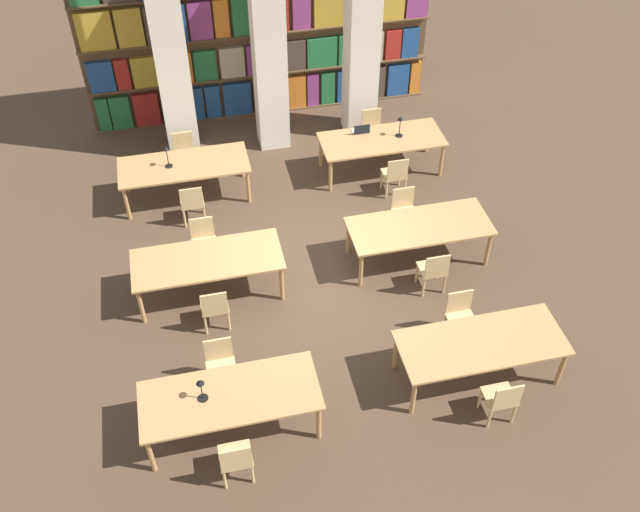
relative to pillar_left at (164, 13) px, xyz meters
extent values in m
plane|color=#4C3828|center=(1.85, -4.11, -3.00)|extent=(40.00, 40.00, 0.00)
cube|color=brown|center=(1.85, 1.25, -2.98)|extent=(7.29, 0.35, 0.03)
cube|color=#236B38|center=(-1.57, 1.21, -2.59)|extent=(0.25, 0.20, 0.76)
cube|color=#236B38|center=(-1.21, 1.21, -2.59)|extent=(0.42, 0.20, 0.76)
cube|color=maroon|center=(-0.67, 1.21, -2.59)|extent=(0.52, 0.20, 0.76)
cube|color=orange|center=(-0.20, 1.21, -2.59)|extent=(0.27, 0.20, 0.76)
cube|color=navy|center=(0.28, 1.21, -2.59)|extent=(0.54, 0.20, 0.76)
cube|color=navy|center=(0.74, 1.21, -2.59)|extent=(0.31, 0.20, 0.76)
cube|color=navy|center=(1.27, 1.21, -2.59)|extent=(0.60, 0.20, 0.76)
cube|color=#84387A|center=(1.92, 1.21, -2.59)|extent=(0.55, 0.20, 0.76)
cube|color=orange|center=(2.52, 1.21, -2.59)|extent=(0.54, 0.20, 0.76)
cube|color=#84387A|center=(2.96, 1.21, -2.59)|extent=(0.26, 0.20, 0.76)
cube|color=#236B38|center=(3.30, 1.21, -2.59)|extent=(0.30, 0.20, 0.76)
cube|color=navy|center=(3.71, 1.21, -2.59)|extent=(0.39, 0.20, 0.76)
cube|color=#47382D|center=(4.27, 1.21, -2.59)|extent=(0.67, 0.20, 0.76)
cube|color=navy|center=(4.93, 1.21, -2.59)|extent=(0.49, 0.20, 0.76)
cube|color=orange|center=(5.33, 1.21, -2.59)|extent=(0.23, 0.20, 0.76)
cube|color=brown|center=(1.85, 1.25, -2.07)|extent=(7.29, 0.35, 0.03)
cube|color=navy|center=(-1.44, 1.21, -1.72)|extent=(0.51, 0.20, 0.67)
cube|color=maroon|center=(-1.02, 1.21, -1.72)|extent=(0.28, 0.20, 0.67)
cube|color=#B7932D|center=(-0.54, 1.21, -1.72)|extent=(0.56, 0.20, 0.67)
cube|color=orange|center=(0.09, 1.21, -1.72)|extent=(0.62, 0.20, 0.67)
cube|color=#236B38|center=(0.67, 1.21, -1.72)|extent=(0.47, 0.20, 0.67)
cube|color=tan|center=(1.24, 1.21, -1.72)|extent=(0.51, 0.20, 0.67)
cube|color=#84387A|center=(1.74, 1.21, -1.72)|extent=(0.40, 0.20, 0.67)
cube|color=maroon|center=(2.16, 1.21, -1.72)|extent=(0.32, 0.20, 0.67)
cube|color=#47382D|center=(2.58, 1.21, -1.72)|extent=(0.44, 0.20, 0.67)
cube|color=#236B38|center=(3.16, 1.21, -1.72)|extent=(0.65, 0.20, 0.67)
cube|color=#236B38|center=(3.82, 1.21, -1.72)|extent=(0.60, 0.20, 0.67)
cube|color=tan|center=(4.33, 1.21, -1.72)|extent=(0.36, 0.20, 0.67)
cube|color=maroon|center=(4.75, 1.21, -1.72)|extent=(0.34, 0.20, 0.67)
cube|color=navy|center=(5.13, 1.21, -1.72)|extent=(0.37, 0.20, 0.67)
cube|color=brown|center=(1.85, 1.25, -1.15)|extent=(7.29, 0.35, 0.03)
cube|color=#B7932D|center=(-1.36, 1.21, -0.74)|extent=(0.68, 0.20, 0.78)
cube|color=#B7932D|center=(-0.70, 1.21, -0.74)|extent=(0.52, 0.20, 0.78)
cube|color=#47382D|center=(-0.26, 1.21, -0.74)|extent=(0.29, 0.20, 0.78)
cube|color=navy|center=(0.18, 1.21, -0.74)|extent=(0.45, 0.20, 0.78)
cube|color=#84387A|center=(0.68, 1.21, -0.74)|extent=(0.45, 0.20, 0.78)
cube|color=orange|center=(1.10, 1.21, -0.74)|extent=(0.30, 0.20, 0.78)
cube|color=#236B38|center=(1.63, 1.21, -0.74)|extent=(0.62, 0.20, 0.78)
cube|color=maroon|center=(2.24, 1.21, -0.74)|extent=(0.45, 0.20, 0.78)
cube|color=#84387A|center=(2.73, 1.21, -0.74)|extent=(0.37, 0.20, 0.78)
cube|color=#B7932D|center=(3.33, 1.21, -0.74)|extent=(0.67, 0.20, 0.78)
cube|color=navy|center=(3.85, 1.21, -0.74)|extent=(0.31, 0.20, 0.78)
cube|color=maroon|center=(4.23, 1.21, -0.74)|extent=(0.30, 0.20, 0.78)
cube|color=#B7932D|center=(4.68, 1.21, -0.74)|extent=(0.50, 0.20, 0.78)
cube|color=silver|center=(0.00, 0.00, 0.00)|extent=(0.61, 0.61, 6.00)
cube|color=silver|center=(1.85, 0.00, 0.00)|extent=(0.61, 0.61, 6.00)
cube|color=tan|center=(0.06, -6.79, -2.26)|extent=(2.40, 0.98, 0.04)
cylinder|color=tan|center=(-1.05, -7.20, -2.64)|extent=(0.07, 0.07, 0.72)
cylinder|color=tan|center=(1.18, -7.20, -2.64)|extent=(0.07, 0.07, 0.72)
cylinder|color=tan|center=(-1.05, -6.38, -2.64)|extent=(0.07, 0.07, 0.72)
cylinder|color=tan|center=(1.18, -6.38, -2.64)|extent=(0.07, 0.07, 0.72)
cylinder|color=tan|center=(-0.17, -7.33, -2.80)|extent=(0.04, 0.04, 0.41)
cylinder|color=tan|center=(0.19, -7.33, -2.80)|extent=(0.04, 0.04, 0.41)
cylinder|color=tan|center=(-0.17, -7.67, -2.80)|extent=(0.04, 0.04, 0.41)
cylinder|color=tan|center=(0.19, -7.67, -2.80)|extent=(0.04, 0.04, 0.41)
cube|color=tan|center=(0.01, -7.50, -2.57)|extent=(0.42, 0.40, 0.04)
cube|color=tan|center=(0.01, -7.69, -2.34)|extent=(0.40, 0.03, 0.42)
cylinder|color=tan|center=(0.19, -6.25, -2.80)|extent=(0.04, 0.04, 0.41)
cylinder|color=tan|center=(-0.17, -6.25, -2.80)|extent=(0.04, 0.04, 0.41)
cylinder|color=tan|center=(0.19, -5.91, -2.80)|extent=(0.04, 0.04, 0.41)
cylinder|color=tan|center=(-0.17, -5.91, -2.80)|extent=(0.04, 0.04, 0.41)
cube|color=tan|center=(0.01, -6.08, -2.57)|extent=(0.42, 0.40, 0.04)
cube|color=tan|center=(0.01, -5.90, -2.34)|extent=(0.40, 0.03, 0.42)
cylinder|color=black|center=(-0.28, -6.77, -2.23)|extent=(0.14, 0.14, 0.01)
cylinder|color=black|center=(-0.28, -6.77, -2.07)|extent=(0.02, 0.02, 0.31)
cone|color=black|center=(-0.28, -6.77, -1.88)|extent=(0.11, 0.11, 0.07)
cube|color=tan|center=(3.67, -6.69, -2.26)|extent=(2.40, 0.98, 0.04)
cylinder|color=tan|center=(2.55, -7.10, -2.64)|extent=(0.07, 0.07, 0.72)
cylinder|color=tan|center=(4.79, -7.10, -2.64)|extent=(0.07, 0.07, 0.72)
cylinder|color=tan|center=(2.55, -6.28, -2.64)|extent=(0.07, 0.07, 0.72)
cylinder|color=tan|center=(4.79, -6.28, -2.64)|extent=(0.07, 0.07, 0.72)
cylinder|color=tan|center=(3.51, -7.23, -2.80)|extent=(0.04, 0.04, 0.41)
cylinder|color=tan|center=(3.87, -7.23, -2.80)|extent=(0.04, 0.04, 0.41)
cylinder|color=tan|center=(3.51, -7.57, -2.80)|extent=(0.04, 0.04, 0.41)
cylinder|color=tan|center=(3.87, -7.57, -2.80)|extent=(0.04, 0.04, 0.41)
cube|color=tan|center=(3.69, -7.40, -2.57)|extent=(0.42, 0.40, 0.04)
cube|color=tan|center=(3.69, -7.59, -2.34)|extent=(0.40, 0.03, 0.42)
cylinder|color=tan|center=(3.87, -6.15, -2.80)|extent=(0.04, 0.04, 0.41)
cylinder|color=tan|center=(3.51, -6.15, -2.80)|extent=(0.04, 0.04, 0.41)
cylinder|color=tan|center=(3.87, -5.81, -2.80)|extent=(0.04, 0.04, 0.41)
cylinder|color=tan|center=(3.51, -5.81, -2.80)|extent=(0.04, 0.04, 0.41)
cube|color=tan|center=(3.69, -5.98, -2.57)|extent=(0.42, 0.40, 0.04)
cube|color=tan|center=(3.69, -5.79, -2.34)|extent=(0.40, 0.03, 0.42)
cube|color=tan|center=(0.06, -4.12, -2.26)|extent=(2.40, 0.98, 0.04)
cylinder|color=tan|center=(-1.06, -4.53, -2.64)|extent=(0.07, 0.07, 0.72)
cylinder|color=tan|center=(1.18, -4.53, -2.64)|extent=(0.07, 0.07, 0.72)
cylinder|color=tan|center=(-1.06, -3.70, -2.64)|extent=(0.07, 0.07, 0.72)
cylinder|color=tan|center=(1.18, -3.70, -2.64)|extent=(0.07, 0.07, 0.72)
cylinder|color=tan|center=(-0.12, -4.66, -2.80)|extent=(0.04, 0.04, 0.41)
cylinder|color=tan|center=(0.24, -4.66, -2.80)|extent=(0.04, 0.04, 0.41)
cylinder|color=tan|center=(-0.12, -5.00, -2.80)|extent=(0.04, 0.04, 0.41)
cylinder|color=tan|center=(0.24, -5.00, -2.80)|extent=(0.04, 0.04, 0.41)
cube|color=tan|center=(0.06, -4.83, -2.57)|extent=(0.42, 0.40, 0.04)
cube|color=tan|center=(0.06, -5.01, -2.34)|extent=(0.40, 0.03, 0.42)
cylinder|color=tan|center=(0.24, -3.57, -2.80)|extent=(0.04, 0.04, 0.41)
cylinder|color=tan|center=(-0.12, -3.57, -2.80)|extent=(0.04, 0.04, 0.41)
cylinder|color=tan|center=(0.24, -3.23, -2.80)|extent=(0.04, 0.04, 0.41)
cylinder|color=tan|center=(-0.12, -3.23, -2.80)|extent=(0.04, 0.04, 0.41)
cube|color=tan|center=(0.06, -3.40, -2.57)|extent=(0.42, 0.40, 0.04)
cube|color=tan|center=(0.06, -3.22, -2.34)|extent=(0.40, 0.03, 0.42)
cube|color=tan|center=(3.62, -4.10, -2.26)|extent=(2.40, 0.98, 0.04)
cylinder|color=tan|center=(2.51, -4.51, -2.64)|extent=(0.07, 0.07, 0.72)
cylinder|color=tan|center=(4.74, -4.51, -2.64)|extent=(0.07, 0.07, 0.72)
cylinder|color=tan|center=(2.51, -3.69, -2.64)|extent=(0.07, 0.07, 0.72)
cylinder|color=tan|center=(4.74, -3.69, -2.64)|extent=(0.07, 0.07, 0.72)
cylinder|color=tan|center=(3.44, -4.64, -2.80)|extent=(0.04, 0.04, 0.41)
cylinder|color=tan|center=(3.80, -4.64, -2.80)|extent=(0.04, 0.04, 0.41)
cylinder|color=tan|center=(3.44, -4.98, -2.80)|extent=(0.04, 0.04, 0.41)
cylinder|color=tan|center=(3.80, -4.98, -2.80)|extent=(0.04, 0.04, 0.41)
cube|color=tan|center=(3.62, -4.81, -2.57)|extent=(0.42, 0.40, 0.04)
cube|color=tan|center=(3.62, -5.00, -2.34)|extent=(0.40, 0.03, 0.42)
cylinder|color=tan|center=(3.80, -3.56, -2.80)|extent=(0.04, 0.04, 0.41)
cylinder|color=tan|center=(3.44, -3.56, -2.80)|extent=(0.04, 0.04, 0.41)
cylinder|color=tan|center=(3.80, -3.22, -2.80)|extent=(0.04, 0.04, 0.41)
cylinder|color=tan|center=(3.44, -3.22, -2.80)|extent=(0.04, 0.04, 0.41)
cube|color=tan|center=(3.62, -3.39, -2.57)|extent=(0.42, 0.40, 0.04)
cube|color=tan|center=(3.62, -3.21, -2.34)|extent=(0.40, 0.03, 0.42)
cube|color=tan|center=(-0.08, -1.49, -2.26)|extent=(2.40, 0.98, 0.04)
cylinder|color=tan|center=(-1.20, -1.90, -2.64)|extent=(0.07, 0.07, 0.72)
cylinder|color=tan|center=(1.04, -1.90, -2.64)|extent=(0.07, 0.07, 0.72)
cylinder|color=tan|center=(-1.20, -1.08, -2.64)|extent=(0.07, 0.07, 0.72)
cylinder|color=tan|center=(1.04, -1.08, -2.64)|extent=(0.07, 0.07, 0.72)
cylinder|color=tan|center=(-0.21, -2.03, -2.80)|extent=(0.04, 0.04, 0.41)
cylinder|color=tan|center=(0.15, -2.03, -2.80)|extent=(0.04, 0.04, 0.41)
cylinder|color=tan|center=(-0.21, -2.37, -2.80)|extent=(0.04, 0.04, 0.41)
cylinder|color=tan|center=(0.15, -2.37, -2.80)|extent=(0.04, 0.04, 0.41)
cube|color=tan|center=(-0.03, -2.20, -2.57)|extent=(0.42, 0.40, 0.04)
cube|color=tan|center=(-0.03, -2.39, -2.34)|extent=(0.40, 0.03, 0.42)
cylinder|color=tan|center=(0.15, -0.95, -2.80)|extent=(0.04, 0.04, 0.41)
cylinder|color=tan|center=(-0.21, -0.95, -2.80)|extent=(0.04, 0.04, 0.41)
cylinder|color=tan|center=(0.15, -0.61, -2.80)|extent=(0.04, 0.04, 0.41)
cylinder|color=tan|center=(-0.21, -0.61, -2.80)|extent=(0.04, 0.04, 0.41)
cube|color=tan|center=(-0.03, -0.78, -2.57)|extent=(0.42, 0.40, 0.04)
cube|color=tan|center=(-0.03, -0.59, -2.34)|extent=(0.40, 0.03, 0.42)
cylinder|color=black|center=(-0.34, -1.49, -2.23)|extent=(0.14, 0.14, 0.01)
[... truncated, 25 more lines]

